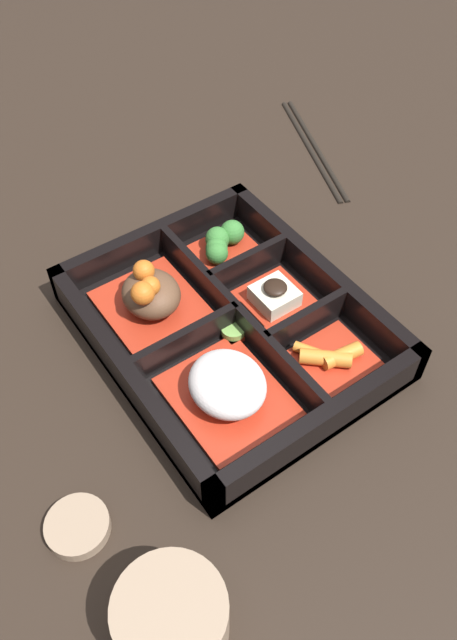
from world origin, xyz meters
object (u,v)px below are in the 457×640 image
object	(u,v)px
chopsticks	(313,147)
sauce_dish	(78,526)
bowl_rice	(227,387)
tea_cup	(172,618)

from	to	relation	value
chopsticks	sauce_dish	world-z (taller)	sauce_dish
bowl_rice	tea_cup	size ratio (longest dim) A/B	1.39
bowl_rice	chopsticks	distance (m)	0.41
bowl_rice	tea_cup	world-z (taller)	tea_cup
chopsticks	sauce_dish	distance (m)	0.56
tea_cup	sauce_dish	size ratio (longest dim) A/B	1.55
bowl_rice	tea_cup	bearing A→B (deg)	133.52
bowl_rice	sauce_dish	distance (m)	0.17
bowl_rice	tea_cup	xyz separation A→B (m)	(-0.13, 0.14, -0.00)
tea_cup	chopsticks	world-z (taller)	tea_cup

